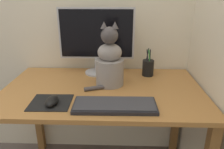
{
  "coord_description": "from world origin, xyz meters",
  "views": [
    {
      "loc": [
        0.1,
        -1.17,
        1.24
      ],
      "look_at": [
        0.06,
        -0.08,
        0.82
      ],
      "focal_mm": 35.0,
      "sensor_mm": 36.0,
      "label": 1
    }
  ],
  "objects_px": {
    "pen_cup": "(148,68)",
    "monitor": "(97,38)",
    "keyboard": "(115,105)",
    "computer_mouse_left": "(52,101)",
    "cat": "(110,62)"
  },
  "relations": [
    {
      "from": "computer_mouse_left",
      "to": "pen_cup",
      "type": "relative_size",
      "value": 0.61
    },
    {
      "from": "keyboard",
      "to": "computer_mouse_left",
      "type": "distance_m",
      "value": 0.32
    },
    {
      "from": "pen_cup",
      "to": "cat",
      "type": "bearing_deg",
      "value": -147.13
    },
    {
      "from": "monitor",
      "to": "keyboard",
      "type": "xyz_separation_m",
      "value": [
        0.13,
        -0.48,
        -0.24
      ]
    },
    {
      "from": "keyboard",
      "to": "monitor",
      "type": "bearing_deg",
      "value": 104.68
    },
    {
      "from": "keyboard",
      "to": "computer_mouse_left",
      "type": "bearing_deg",
      "value": 176.33
    },
    {
      "from": "monitor",
      "to": "cat",
      "type": "height_order",
      "value": "monitor"
    },
    {
      "from": "pen_cup",
      "to": "monitor",
      "type": "bearing_deg",
      "value": 174.55
    },
    {
      "from": "monitor",
      "to": "keyboard",
      "type": "height_order",
      "value": "monitor"
    },
    {
      "from": "monitor",
      "to": "computer_mouse_left",
      "type": "distance_m",
      "value": 0.55
    },
    {
      "from": "pen_cup",
      "to": "computer_mouse_left",
      "type": "bearing_deg",
      "value": -141.0
    },
    {
      "from": "cat",
      "to": "pen_cup",
      "type": "relative_size",
      "value": 2.08
    },
    {
      "from": "monitor",
      "to": "computer_mouse_left",
      "type": "bearing_deg",
      "value": -111.71
    },
    {
      "from": "monitor",
      "to": "cat",
      "type": "distance_m",
      "value": 0.24
    },
    {
      "from": "cat",
      "to": "pen_cup",
      "type": "bearing_deg",
      "value": 32.55
    }
  ]
}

